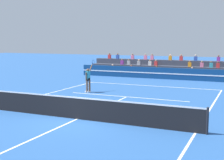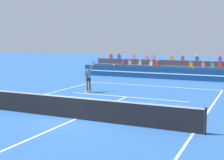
% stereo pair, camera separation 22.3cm
% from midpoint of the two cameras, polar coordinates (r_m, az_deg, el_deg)
% --- Properties ---
extents(ground_plane, '(120.00, 120.00, 0.00)m').
position_cam_midpoint_polar(ground_plane, '(15.01, -6.81, -7.11)').
color(ground_plane, '#285699').
extents(court_lines, '(11.10, 23.90, 0.01)m').
position_cam_midpoint_polar(court_lines, '(15.01, -6.81, -7.10)').
color(court_lines, white).
rests_on(court_lines, ground).
extents(tennis_net, '(12.00, 0.10, 1.10)m').
position_cam_midpoint_polar(tennis_net, '(14.88, -6.84, -5.08)').
color(tennis_net, black).
rests_on(tennis_net, ground).
extents(sponsor_banner_wall, '(18.00, 0.26, 1.10)m').
position_cam_midpoint_polar(sponsor_banner_wall, '(30.37, 9.67, 1.19)').
color(sponsor_banner_wall, navy).
rests_on(sponsor_banner_wall, ground).
extents(bleacher_stand, '(17.76, 2.85, 2.28)m').
position_cam_midpoint_polar(bleacher_stand, '(32.81, 10.79, 1.79)').
color(bleacher_stand, '#383D4C').
rests_on(bleacher_stand, ground).
extents(tennis_player, '(0.35, 1.28, 2.36)m').
position_cam_midpoint_polar(tennis_player, '(22.42, -4.66, 0.25)').
color(tennis_player, brown).
rests_on(tennis_player, ground).
extents(tennis_ball, '(0.07, 0.07, 0.07)m').
position_cam_midpoint_polar(tennis_ball, '(19.36, -9.54, -3.79)').
color(tennis_ball, '#C6DB33').
rests_on(tennis_ball, ground).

